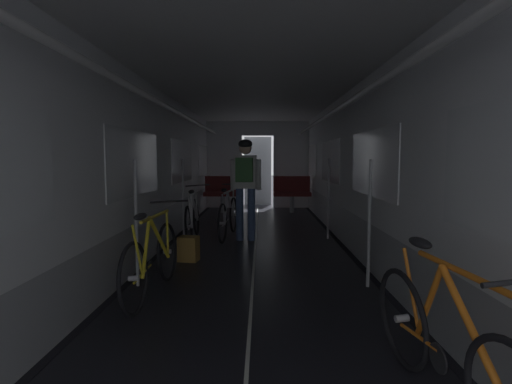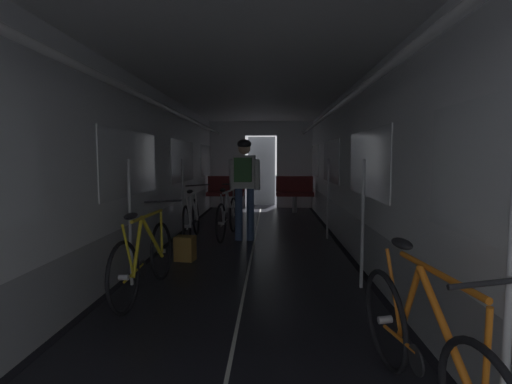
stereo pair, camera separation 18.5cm
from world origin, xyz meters
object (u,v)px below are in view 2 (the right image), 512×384
bicycle_yellow (145,258)px  person_cyclist_aisle (244,178)px  bicycle_white (192,218)px  bench_seat_far_left (226,190)px  bicycle_orange (423,349)px  bicycle_silver_in_aisle (228,216)px  backpack_on_floor (185,248)px  bench_seat_far_right (294,191)px

bicycle_yellow → person_cyclist_aisle: size_ratio=0.98×
bicycle_yellow → bicycle_white: bearing=91.1°
bench_seat_far_left → bicycle_white: bench_seat_far_left is taller
bicycle_orange → bicycle_silver_in_aisle: (-1.59, 4.83, 0.00)m
bicycle_silver_in_aisle → bench_seat_far_left: bearing=97.2°
bench_seat_far_left → bicycle_white: size_ratio=0.58×
person_cyclist_aisle → bicycle_silver_in_aisle: size_ratio=1.03×
bicycle_silver_in_aisle → bicycle_white: bearing=-152.0°
bicycle_yellow → backpack_on_floor: bicycle_yellow is taller
backpack_on_floor → bench_seat_far_left: bearing=90.0°
bench_seat_far_right → bicycle_white: (-1.97, -3.61, -0.18)m
bicycle_silver_in_aisle → backpack_on_floor: 1.68m
bench_seat_far_right → backpack_on_floor: 5.25m
bicycle_white → bicycle_silver_in_aisle: 0.66m
bicycle_yellow → bicycle_silver_in_aisle: 3.02m
bicycle_orange → backpack_on_floor: size_ratio=4.97×
bicycle_yellow → bicycle_orange: (2.12, -1.85, -0.00)m
bench_seat_far_right → backpack_on_floor: bearing=-110.1°
bicycle_white → bicycle_orange: (2.17, -4.52, -0.00)m
bench_seat_far_left → bicycle_orange: 8.37m
bicycle_yellow → backpack_on_floor: bearing=85.1°
bicycle_yellow → backpack_on_floor: size_ratio=4.97×
bicycle_white → bicycle_silver_in_aisle: bicycle_white is taller
bicycle_yellow → person_cyclist_aisle: (0.84, 2.71, 0.69)m
bicycle_orange → bicycle_silver_in_aisle: 5.08m
person_cyclist_aisle → backpack_on_floor: bearing=-118.3°
bicycle_orange → backpack_on_floor: (-2.00, 3.21, -0.21)m
bench_seat_far_left → bicycle_yellow: size_ratio=0.58×
bench_seat_far_right → person_cyclist_aisle: (-1.07, -3.56, 0.50)m
bicycle_yellow → bicycle_white: (-0.05, 2.67, -0.00)m
bicycle_orange → backpack_on_floor: bearing=121.9°
bench_seat_far_left → bicycle_yellow: bearing=-91.0°
bicycle_white → backpack_on_floor: (0.17, -1.31, -0.21)m
bench_seat_far_left → bench_seat_far_right: size_ratio=1.00×
bench_seat_far_left → person_cyclist_aisle: person_cyclist_aisle is taller
bicycle_silver_in_aisle → backpack_on_floor: size_ratio=4.95×
bicycle_white → backpack_on_floor: bicycle_white is taller
bench_seat_far_right → backpack_on_floor: (-1.80, -4.91, -0.40)m
bench_seat_far_right → bicycle_silver_in_aisle: bench_seat_far_right is taller
bicycle_white → bicycle_silver_in_aisle: (0.58, 0.31, 0.00)m
bicycle_yellow → bicycle_white: bicycle_white is taller
bench_seat_far_right → bicycle_orange: size_ratio=0.58×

